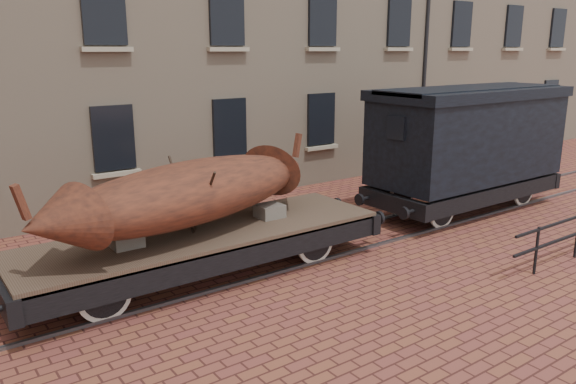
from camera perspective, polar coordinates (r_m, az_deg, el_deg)
ground at (r=12.80m, az=1.65°, el=-6.04°), size 90.00×90.00×0.00m
rail_track at (r=12.79m, az=1.65°, el=-5.91°), size 30.00×1.52×0.06m
flatcar_wagon at (r=11.27m, az=-8.50°, el=-4.85°), size 8.30×2.25×1.25m
iron_boat at (r=10.88m, az=-9.77°, el=0.03°), size 6.65×3.24×1.60m
goods_van at (r=16.30m, az=17.88°, el=5.57°), size 6.69×2.44×3.46m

